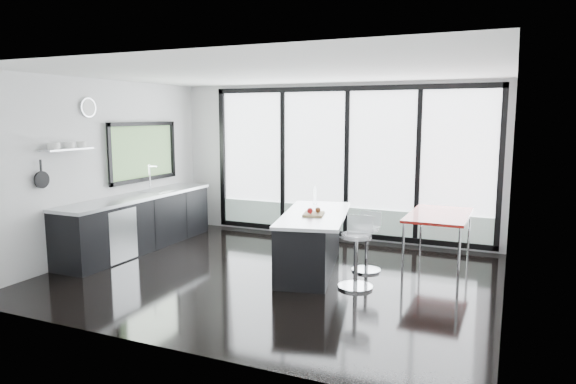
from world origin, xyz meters
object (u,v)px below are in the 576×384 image
at_px(island, 310,241).
at_px(bar_stool_far, 367,249).
at_px(bar_stool_near, 356,261).
at_px(red_table, 438,240).

xyz_separation_m(island, bar_stool_far, (0.77, 0.26, -0.10)).
bearing_deg(bar_stool_near, island, 149.51).
bearing_deg(red_table, bar_stool_near, -119.69).
distance_m(bar_stool_far, red_table, 1.14).
xyz_separation_m(island, bar_stool_near, (0.84, -0.52, -0.07)).
height_order(bar_stool_near, red_table, red_table).
bearing_deg(bar_stool_near, red_table, 61.43).
bearing_deg(red_table, bar_stool_far, -142.46).
xyz_separation_m(bar_stool_near, red_table, (0.84, 1.47, 0.03)).
xyz_separation_m(island, red_table, (1.67, 0.95, -0.03)).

